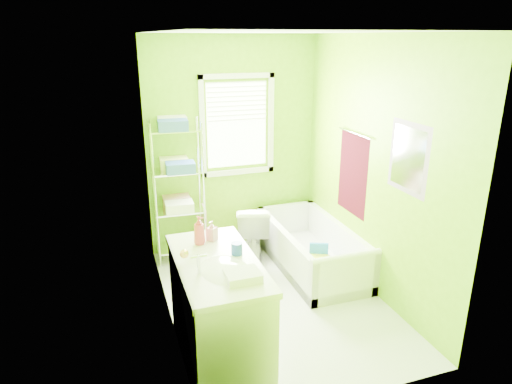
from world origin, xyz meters
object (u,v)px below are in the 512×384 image
object	(u,v)px
toilet	(253,230)
vanity	(219,308)
wire_shelf_unit	(178,176)
bathtub	(312,254)

from	to	relation	value
toilet	vanity	size ratio (longest dim) A/B	0.57
vanity	wire_shelf_unit	size ratio (longest dim) A/B	0.71
bathtub	wire_shelf_unit	size ratio (longest dim) A/B	0.96
vanity	bathtub	bearing A→B (deg)	40.59
bathtub	toilet	world-z (taller)	toilet
wire_shelf_unit	bathtub	bearing A→B (deg)	-26.99
bathtub	vanity	xyz separation A→B (m)	(-1.42, -1.21, 0.31)
wire_shelf_unit	toilet	bearing A→B (deg)	-15.60
toilet	vanity	xyz separation A→B (m)	(-0.85, -1.69, 0.14)
bathtub	vanity	world-z (taller)	vanity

